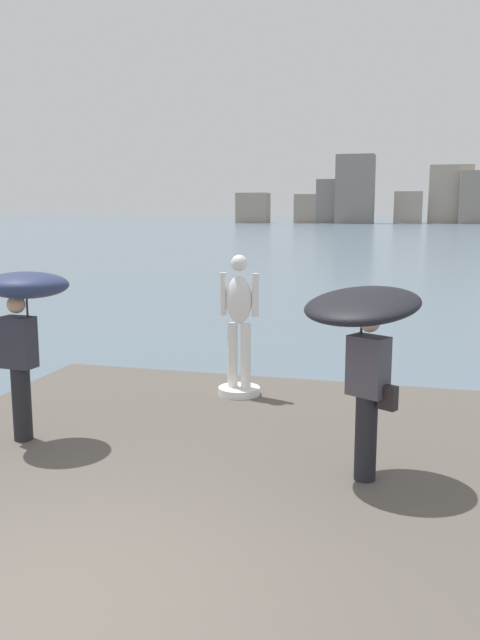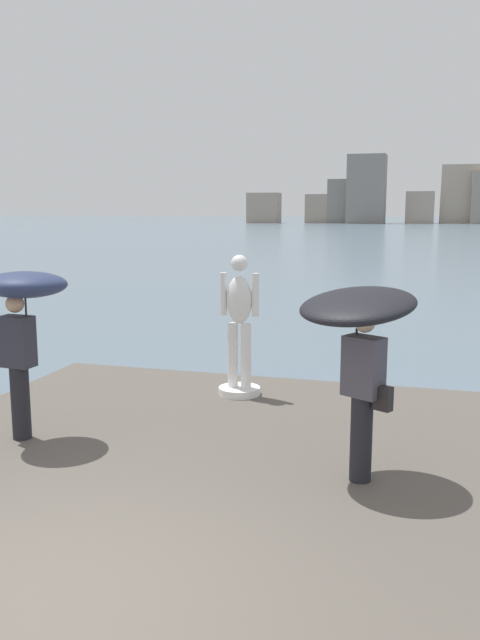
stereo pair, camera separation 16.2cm
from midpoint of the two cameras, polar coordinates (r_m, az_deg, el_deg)
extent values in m
plane|color=slate|center=(43.88, 12.79, 5.39)|extent=(400.00, 400.00, 0.00)
cube|color=#564F47|center=(6.62, -7.76, -16.53)|extent=(6.86, 9.43, 0.40)
cylinder|color=white|center=(9.74, 0.43, -6.16)|extent=(0.62, 0.62, 0.11)
cylinder|color=white|center=(9.63, -0.14, -3.07)|extent=(0.15, 0.15, 0.96)
cylinder|color=white|center=(9.58, 1.01, -3.14)|extent=(0.15, 0.15, 0.96)
ellipsoid|color=white|center=(9.46, 0.44, 1.78)|extent=(0.38, 0.26, 0.69)
sphere|color=white|center=(9.40, 0.44, 4.96)|extent=(0.24, 0.24, 0.24)
cylinder|color=white|center=(9.51, -0.96, 2.29)|extent=(0.10, 0.10, 0.62)
cylinder|color=white|center=(9.39, 1.85, 2.19)|extent=(0.10, 0.10, 0.62)
cylinder|color=black|center=(8.23, -17.98, -6.84)|extent=(0.22, 0.22, 0.88)
cube|color=#2D2D38|center=(8.06, -18.25, -1.78)|extent=(0.40, 0.27, 0.60)
sphere|color=tan|center=(7.98, -18.42, 1.35)|extent=(0.21, 0.21, 0.21)
cylinder|color=#262626|center=(7.96, -17.52, 0.47)|extent=(0.02, 0.02, 0.54)
ellipsoid|color=navy|center=(7.91, -17.65, 2.95)|extent=(1.05, 1.05, 0.33)
cylinder|color=black|center=(6.79, 11.16, -10.06)|extent=(0.22, 0.22, 0.88)
cube|color=#47424C|center=(6.58, 11.37, -3.98)|extent=(0.45, 0.39, 0.60)
sphere|color=beige|center=(6.49, 11.50, -0.16)|extent=(0.21, 0.21, 0.21)
cylinder|color=#262626|center=(6.62, 10.78, -1.32)|extent=(0.02, 0.02, 0.48)
ellipsoid|color=black|center=(6.57, 10.86, 1.25)|extent=(1.57, 1.58, 0.43)
cube|color=black|center=(6.56, 12.99, -6.63)|extent=(0.21, 0.17, 0.24)
cube|color=gray|center=(140.66, 2.13, 9.70)|extent=(6.68, 4.21, 6.27)
cube|color=gray|center=(141.83, 6.82, 9.58)|extent=(4.66, 5.72, 5.97)
cube|color=gray|center=(141.14, 9.55, 10.13)|extent=(8.69, 6.10, 8.99)
cube|color=gray|center=(138.44, 10.97, 11.07)|extent=(7.54, 6.48, 13.71)
cube|color=#A89989|center=(142.58, 15.39, 9.40)|extent=(5.64, 7.44, 6.46)
cube|color=#A89989|center=(143.88, 18.80, 10.30)|extent=(8.64, 4.70, 11.77)
camera|label=1|loc=(0.08, -89.50, 0.09)|focal=36.86mm
camera|label=2|loc=(0.08, 90.50, -0.09)|focal=36.86mm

